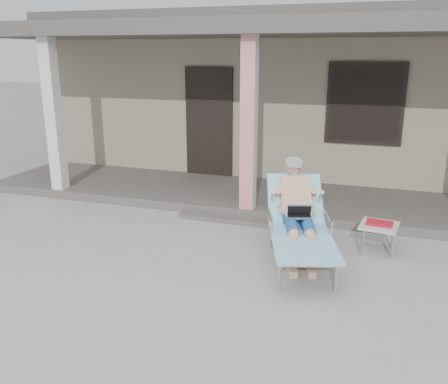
% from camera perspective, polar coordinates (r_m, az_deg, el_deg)
% --- Properties ---
extents(ground, '(60.00, 60.00, 0.00)m').
position_cam_1_polar(ground, '(5.68, -3.05, -9.79)').
color(ground, '#9E9E99').
rests_on(ground, ground).
extents(house, '(10.40, 5.40, 3.30)m').
position_cam_1_polar(house, '(11.42, 8.93, 12.02)').
color(house, gray).
rests_on(house, ground).
extents(porch_deck, '(10.00, 2.00, 0.15)m').
position_cam_1_polar(porch_deck, '(8.33, 4.41, -0.60)').
color(porch_deck, '#605B56').
rests_on(porch_deck, ground).
extents(porch_overhang, '(10.00, 2.30, 2.85)m').
position_cam_1_polar(porch_overhang, '(7.92, 4.76, 18.41)').
color(porch_overhang, silver).
rests_on(porch_overhang, porch_deck).
extents(porch_step, '(2.00, 0.30, 0.07)m').
position_cam_1_polar(porch_step, '(7.29, 2.21, -3.40)').
color(porch_step, '#605B56').
rests_on(porch_step, ground).
extents(lounger, '(1.21, 1.96, 1.23)m').
position_cam_1_polar(lounger, '(5.91, 9.04, -1.00)').
color(lounger, '#B7B7BC').
rests_on(lounger, ground).
extents(side_table, '(0.52, 0.52, 0.41)m').
position_cam_1_polar(side_table, '(6.44, 18.16, -4.03)').
color(side_table, beige).
rests_on(side_table, ground).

